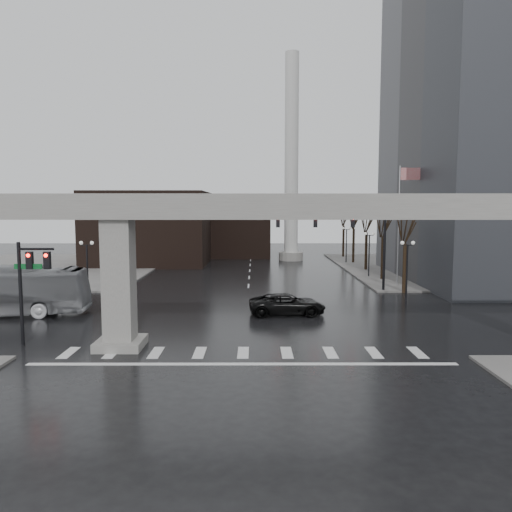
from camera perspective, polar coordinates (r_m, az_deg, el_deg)
The scene contains 22 objects.
ground at distance 28.90m, azimuth -1.43°, elevation -10.41°, with size 160.00×160.00×0.00m, color black.
sidewalk_ne at distance 69.07m, azimuth 21.41°, elevation -1.28°, with size 28.00×36.00×0.15m, color slate.
sidewalk_nw at distance 69.55m, azimuth -22.66°, elevation -1.28°, with size 28.00×36.00×0.15m, color slate.
elevated_guideway at distance 27.78m, azimuth 1.15°, elevation 3.35°, with size 48.00×2.60×8.70m.
building_far_left at distance 71.34m, azimuth -11.99°, elevation 3.17°, with size 16.00×14.00×10.00m, color black.
building_far_mid at distance 79.90m, azimuth -2.03°, elevation 2.84°, with size 10.00×10.00×8.00m, color black.
smokestack at distance 74.14m, azimuth 4.07°, elevation 9.83°, with size 3.60×3.60×30.00m.
signal_mast_arm at distance 47.34m, azimuth 10.04°, elevation 2.98°, with size 12.12×0.43×8.00m.
signal_left_pole at distance 31.31m, azimuth -24.47°, elevation -2.06°, with size 2.30×0.30×6.00m.
flagpole_assembly at distance 51.87m, azimuth 16.34°, elevation 4.95°, with size 2.06×0.12×12.00m.
lamp_right_0 at distance 43.92m, azimuth 16.89°, elevation -0.47°, with size 1.22×0.32×5.11m.
lamp_right_1 at distance 57.40m, azimuth 12.82°, elevation 1.03°, with size 1.22×0.32×5.11m.
lamp_right_2 at distance 71.07m, azimuth 10.30°, elevation 1.96°, with size 1.22×0.32×5.11m.
lamp_left_0 at distance 44.32m, azimuth -18.74°, elevation -0.48°, with size 1.22×0.32×5.11m.
lamp_left_1 at distance 57.70m, azimuth -14.32°, elevation 1.02°, with size 1.22×0.32×5.11m.
lamp_left_2 at distance 71.32m, azimuth -11.58°, elevation 1.95°, with size 1.22×0.32×5.11m.
tree_right_0 at distance 48.12m, azimuth 16.65°, elevation -0.77°, with size 1.09×1.58×7.50m.
tree_right_1 at distance 55.77m, azimuth 14.29°, elevation 0.22°, with size 1.09×1.61×7.67m.
tree_right_2 at distance 63.52m, azimuth 12.50°, elevation 0.98°, with size 1.10×1.63×7.85m.
tree_right_3 at distance 71.32m, azimuth 11.10°, elevation 1.56°, with size 1.11×1.66×8.02m.
tree_right_4 at distance 79.16m, azimuth 9.98°, elevation 2.03°, with size 1.12×1.69×8.19m.
pickup_truck at distance 37.16m, azimuth 3.59°, elevation -5.53°, with size 2.60×5.64×1.57m, color black.
Camera 1 is at (0.64, -27.75, 8.04)m, focal length 35.00 mm.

